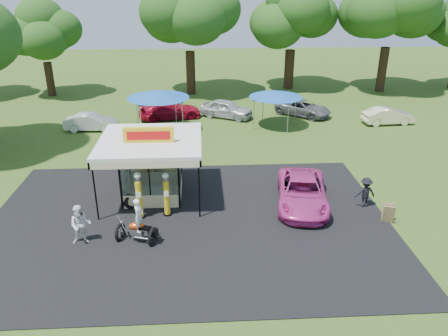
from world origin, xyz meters
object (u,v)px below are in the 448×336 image
Objects in this scene: spectator_east_a at (365,192)px; gas_pump_right at (167,195)px; a_frame_sign at (388,214)px; gas_pump_left at (139,197)px; bg_car_a at (91,122)px; bg_car_e at (388,116)px; gas_station_kiosk at (152,167)px; motorcycle at (138,225)px; kiosk_car at (157,172)px; bg_car_c at (227,109)px; bg_car_d at (303,108)px; tent_west at (158,95)px; spectator_west at (81,225)px; pink_sedan at (302,192)px; bg_car_b at (170,110)px; tent_east at (276,94)px.

gas_pump_right is at bearing -3.94° from spectator_east_a.
gas_pump_left is at bearing -170.64° from a_frame_sign.
bg_car_a is 0.98× the size of bg_car_e.
gas_station_kiosk reaches higher than motorcycle.
kiosk_car is 0.69× the size of bg_car_a.
bg_car_a is (-5.54, 14.21, -0.54)m from gas_pump_left.
gas_pump_left is 0.56× the size of bg_car_c.
bg_car_c is 6.76m from bg_car_d.
bg_car_c is 6.94m from tent_west.
spectator_west is (-2.39, -2.14, -0.26)m from gas_pump_left.
bg_car_c is (4.97, 12.42, 0.30)m from kiosk_car.
pink_sedan is at bearing -10.85° from gas_station_kiosk.
spectator_east_a is at bearing -126.23° from bg_car_a.
bg_car_c reaches higher than bg_car_d.
bg_car_e is 18.90m from tent_west.
gas_pump_right is 1.24× the size of spectator_west.
spectator_west is (-2.84, -6.80, 0.48)m from kiosk_car.
tent_west is (-1.40, 13.24, 1.88)m from gas_pump_right.
bg_car_e is at bearing 32.05° from spectator_west.
bg_car_b is 1.11× the size of tent_west.
motorcycle is 0.48× the size of tent_west.
gas_pump_right is at bearing -168.60° from kiosk_car.
pink_sedan reaches higher than a_frame_sign.
tent_west reaches higher than motorcycle.
spectator_west reaches higher than bg_car_e.
gas_pump_right is at bearing -172.41° from a_frame_sign.
spectator_east_a is at bearing -159.04° from bg_car_b.
tent_west reaches higher than pink_sedan.
tent_west is (-5.47, -3.63, 2.25)m from bg_car_c.
pink_sedan is (8.01, -3.74, 0.29)m from kiosk_car.
gas_pump_left reaches higher than bg_car_c.
tent_east reaches higher than bg_car_d.
gas_pump_left is 12.40m from a_frame_sign.
bg_car_d is at bearing 44.12° from tent_east.
bg_car_e is 0.88× the size of tent_west.
bg_car_a is 0.77× the size of bg_car_b.
spectator_west is at bearing 157.33° from kiosk_car.
motorcycle is 0.43× the size of bg_car_b.
spectator_east_a is 22.02m from bg_car_a.
bg_car_e is at bearing 37.86° from gas_pump_left.
kiosk_car is at bearing -86.69° from tent_west.
tent_west reaches higher than gas_pump_right.
bg_car_c is at bearing 144.32° from tent_east.
tent_west is (-0.56, -3.58, 2.25)m from bg_car_b.
spectator_west is (-2.84, -4.59, -0.82)m from gas_station_kiosk.
gas_pump_right is 17.35m from bg_car_c.
gas_station_kiosk is at bearing -180.00° from kiosk_car.
tent_west is (-0.06, 13.45, 1.81)m from gas_pump_left.
gas_pump_left reaches higher than a_frame_sign.
spectator_west reaches higher than bg_car_a.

